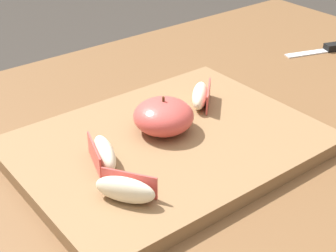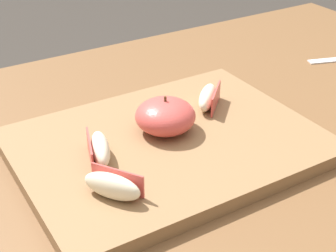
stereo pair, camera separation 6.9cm
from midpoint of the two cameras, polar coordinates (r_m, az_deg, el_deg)
The scene contains 7 objects.
dining_table at distance 0.78m, azimuth -5.66°, elevation -9.35°, with size 1.43×0.76×0.75m.
cutting_board at distance 0.71m, azimuth -2.80°, elevation -2.20°, with size 0.41×0.31×0.02m.
apple_half_skin_up at distance 0.71m, azimuth -3.30°, elevation 1.04°, with size 0.09×0.09×0.05m.
apple_wedge_near_knife at distance 0.59m, azimuth -8.22°, elevation -7.18°, with size 0.06×0.07×0.03m.
apple_wedge_right at distance 0.65m, azimuth -10.30°, elevation -3.13°, with size 0.05×0.08×0.03m.
apple_wedge_front at distance 0.78m, azimuth 1.17°, elevation 3.39°, with size 0.07×0.07×0.03m.
paring_knife at distance 1.09m, azimuth 16.57°, elevation 8.48°, with size 0.16×0.07×0.01m.
Camera 1 is at (-0.33, -0.50, 1.14)m, focal length 54.06 mm.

